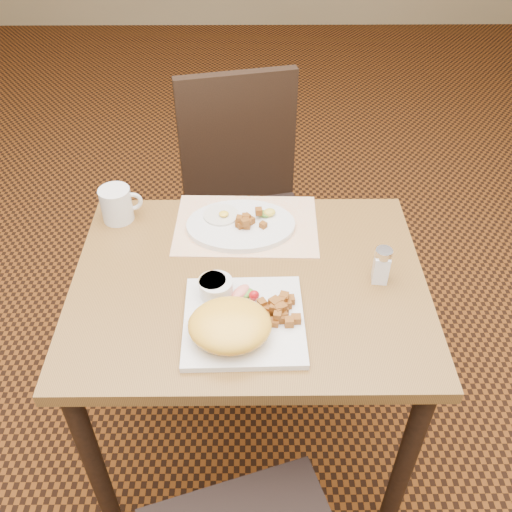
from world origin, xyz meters
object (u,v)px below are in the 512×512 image
object	(u,v)px
table	(249,310)
coffee_mug	(117,204)
chair_far	(245,199)
plate_oval	(241,225)
plate_square	(244,321)
salt_shaker	(382,265)

from	to	relation	value
table	coffee_mug	size ratio (longest dim) A/B	7.61
chair_far	plate_oval	xyz separation A→B (m)	(-0.01, -0.44, 0.22)
table	coffee_mug	xyz separation A→B (m)	(-0.37, 0.26, 0.16)
chair_far	plate_square	xyz separation A→B (m)	(0.01, -0.80, 0.22)
chair_far	plate_square	world-z (taller)	chair_far
plate_square	plate_oval	distance (m)	0.36
plate_oval	coffee_mug	xyz separation A→B (m)	(-0.35, 0.05, 0.04)
plate_square	plate_oval	world-z (taller)	plate_oval
plate_oval	coffee_mug	world-z (taller)	coffee_mug
chair_far	plate_oval	distance (m)	0.49
plate_oval	salt_shaker	world-z (taller)	salt_shaker
table	coffee_mug	bearing A→B (deg)	145.09
table	plate_square	bearing A→B (deg)	-94.47
plate_square	coffee_mug	bearing A→B (deg)	131.51
table	salt_shaker	distance (m)	0.37
plate_oval	salt_shaker	size ratio (longest dim) A/B	3.05
plate_oval	salt_shaker	distance (m)	0.42
chair_far	salt_shaker	world-z (taller)	chair_far
plate_square	coffee_mug	xyz separation A→B (m)	(-0.36, 0.41, 0.04)
chair_far	salt_shaker	distance (m)	0.78
coffee_mug	chair_far	bearing A→B (deg)	47.53
plate_oval	coffee_mug	distance (m)	0.35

